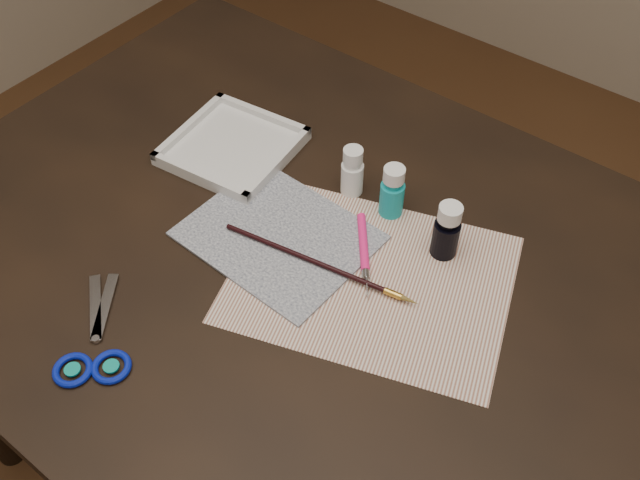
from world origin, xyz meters
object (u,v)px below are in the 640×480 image
Objects in this scene: paint_bottle_white at (352,171)px; scissors at (91,328)px; paper at (371,279)px; paint_bottle_cyan at (392,191)px; paint_bottle_navy at (447,231)px; palette_tray at (233,146)px; canvas at (278,235)px.

paint_bottle_white is 0.43× the size of scissors.
paper is 0.14m from paint_bottle_cyan.
paint_bottle_cyan is 0.95× the size of paint_bottle_navy.
paint_bottle_navy is 0.51m from scissors.
paint_bottle_cyan is (-0.05, 0.13, 0.04)m from paper.
paint_bottle_cyan is 0.47m from scissors.
scissors is (-0.12, -0.43, -0.04)m from paint_bottle_white.
paint_bottle_white reaches higher than scissors.
paint_bottle_white is 0.91× the size of paint_bottle_navy.
paint_bottle_white is 0.45m from scissors.
paint_bottle_cyan is at bearing 112.21° from paper.
paint_bottle_navy reaches higher than paint_bottle_white.
paint_bottle_white is 0.08m from paint_bottle_cyan.
paint_bottle_white reaches higher than paper.
paint_bottle_cyan is at bearing 168.80° from paint_bottle_navy.
paper is 0.35m from palette_tray.
canvas is at bearing -29.16° from palette_tray.
canvas is 1.38× the size of palette_tray.
canvas is 1.31× the size of scissors.
paint_bottle_cyan is at bearing -0.97° from paint_bottle_white.
paint_bottle_navy is 0.47× the size of scissors.
paint_bottle_cyan is (0.08, -0.00, 0.00)m from paint_bottle_white.
canvas is 2.91× the size of paint_bottle_cyan.
paint_bottle_cyan is at bearing 8.49° from palette_tray.
palette_tray reaches higher than canvas.
paint_bottle_navy reaches higher than canvas.
palette_tray is (-0.21, -0.04, -0.03)m from paint_bottle_white.
canvas is at bearing -125.68° from paint_bottle_cyan.
scissors is at bearing -114.55° from paint_bottle_cyan.
paint_bottle_white is 0.18m from paint_bottle_navy.
paint_bottle_cyan reaches higher than canvas.
canvas reaches higher than paper.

